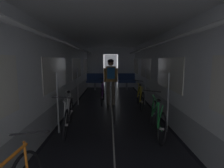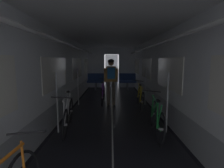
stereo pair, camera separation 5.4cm
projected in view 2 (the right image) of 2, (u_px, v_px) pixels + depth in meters
The scene contains 8 objects.
train_car_shell at pixel (112, 60), 5.38m from camera, with size 3.14×12.34×2.57m.
bench_seat_far_left at pixel (96, 80), 9.96m from camera, with size 0.98×0.51×0.95m.
bench_seat_far_right at pixel (127, 80), 9.97m from camera, with size 0.98×0.51×0.95m.
bicycle_white at pixel (68, 115), 4.19m from camera, with size 0.44×1.69×0.95m.
bicycle_yellow at pixel (140, 97), 6.21m from camera, with size 0.44×1.69×0.95m.
bicycle_green at pixel (156, 118), 3.94m from camera, with size 0.44×1.69×0.95m.
person_cyclist_aisle at pixel (111, 77), 6.50m from camera, with size 0.54×0.40×1.73m.
bicycle_purple_in_aisle at pixel (103, 94), 6.86m from camera, with size 0.44×1.69×0.94m.
Camera 2 is at (-0.03, -1.83, 1.68)m, focal length 28.06 mm.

